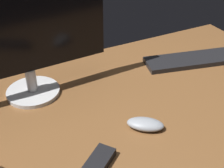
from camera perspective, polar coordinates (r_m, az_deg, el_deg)
name	(u,v)px	position (r cm, az deg, el deg)	size (l,w,h in cm)	color
desk	(134,109)	(106.23, 4.04, -4.47)	(140.00, 84.00, 2.00)	brown
monitor	(23,31)	(103.27, -15.84, 9.18)	(55.68, 18.60, 43.81)	silver
keyboard	(194,60)	(134.30, 14.73, 4.30)	(41.08, 11.33, 1.93)	black
computer_mouse	(145,124)	(96.45, 6.07, -7.26)	(11.25, 5.75, 3.17)	#999EA5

